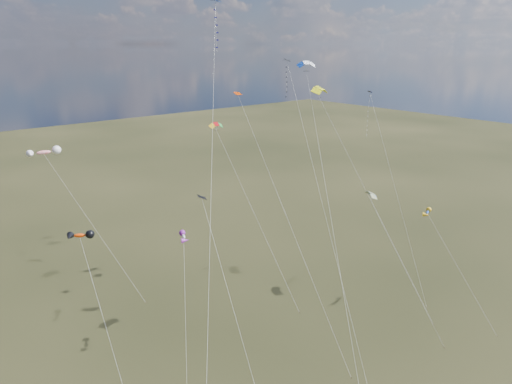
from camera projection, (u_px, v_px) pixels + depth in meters
diamond_black_high at (291, 95)px, 67.20m from camera, size 13.42×28.19×34.39m
diamond_navy_tall at (215, 57)px, 46.71m from camera, size 18.89×22.99×40.90m
diamond_black_mid at (219, 260)px, 45.41m from camera, size 1.32×12.31×21.92m
diamond_navy_right at (371, 123)px, 71.93m from camera, size 4.50×16.29×29.51m
diamond_orange_center at (268, 170)px, 60.11m from camera, size 4.12×25.87×30.04m
parafoil_yellow at (320, 89)px, 55.26m from camera, size 8.68×17.41×32.00m
parafoil_blue_white at (307, 65)px, 57.91m from camera, size 15.22×24.45×34.79m
parafoil_striped at (372, 193)px, 67.09m from camera, size 2.48×13.94×16.20m
parafoil_tricolor at (217, 125)px, 71.51m from camera, size 2.35×20.20×25.09m
novelty_orange_black at (80, 236)px, 46.16m from camera, size 2.46×10.69×18.47m
novelty_white_purple at (184, 237)px, 54.81m from camera, size 5.69×8.60×14.80m
novelty_redwhite_stripe at (44, 153)px, 65.56m from camera, size 9.78×14.17×22.33m
novelty_blue_yellow at (428, 213)px, 64.62m from camera, size 2.31×12.93×14.13m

